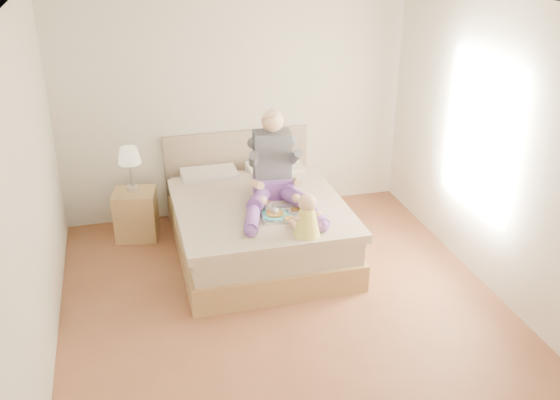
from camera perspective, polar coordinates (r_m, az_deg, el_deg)
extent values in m
cube|color=brown|center=(5.89, 0.21, -9.31)|extent=(4.00, 4.20, 0.01)
cube|color=silver|center=(4.91, 0.26, 17.72)|extent=(4.00, 4.20, 0.02)
cube|color=silver|center=(7.19, -4.15, 9.01)|extent=(4.00, 0.02, 2.70)
cube|color=silver|center=(3.50, 9.29, -9.65)|extent=(4.00, 0.02, 2.70)
cube|color=silver|center=(5.15, -21.80, 0.61)|extent=(0.02, 4.20, 2.70)
cube|color=silver|center=(6.05, 18.91, 4.60)|extent=(0.02, 4.20, 2.70)
cube|color=white|center=(6.19, 17.88, 5.67)|extent=(0.02, 1.30, 1.60)
cube|color=#F8EACB|center=(6.18, 17.84, 5.66)|extent=(0.01, 1.18, 1.48)
cube|color=olive|center=(6.66, -2.05, -3.55)|extent=(1.68, 2.13, 0.28)
cube|color=#C0AA8E|center=(6.54, -2.08, -1.55)|extent=(1.60, 2.05, 0.24)
cube|color=#C0AA8E|center=(6.34, -1.80, -0.80)|extent=(1.70, 1.80, 0.09)
cube|color=white|center=(7.07, -6.46, 2.10)|extent=(0.62, 0.40, 0.14)
cube|color=white|center=(7.20, -0.48, 2.71)|extent=(0.62, 0.40, 0.14)
cube|color=#836E5A|center=(7.46, -3.94, 2.71)|extent=(1.70, 0.08, 1.00)
cube|color=olive|center=(7.06, -13.02, -1.28)|extent=(0.51, 0.47, 0.55)
cylinder|color=silver|center=(6.98, -13.32, 1.05)|extent=(0.13, 0.13, 0.04)
cylinder|color=silver|center=(6.92, -13.45, 2.26)|extent=(0.03, 0.03, 0.27)
cone|color=#F4E8BF|center=(6.84, -13.63, 3.99)|extent=(0.24, 0.24, 0.18)
cube|color=#6C3E9C|center=(6.50, -0.63, 1.25)|extent=(0.43, 0.36, 0.19)
cube|color=#34353B|center=(6.43, -0.73, 4.14)|extent=(0.40, 0.27, 0.51)
sphere|color=#FBC79D|center=(6.28, -0.70, 7.27)|extent=(0.23, 0.23, 0.23)
cylinder|color=#6C3E9C|center=(6.26, -1.82, 0.15)|extent=(0.38, 0.56, 0.23)
cylinder|color=#6C3E9C|center=(5.89, -2.54, -1.69)|extent=(0.26, 0.50, 0.13)
sphere|color=#6C3E9C|center=(5.69, -2.69, -2.85)|extent=(0.12, 0.12, 0.12)
cylinder|color=#34353B|center=(6.27, -2.44, 3.74)|extent=(0.16, 0.33, 0.26)
cylinder|color=#FBC79D|center=(6.15, -2.10, 1.43)|extent=(0.08, 0.32, 0.17)
sphere|color=#FBC79D|center=(6.06, -1.60, -0.05)|extent=(0.09, 0.09, 0.09)
cylinder|color=#6C3E9C|center=(6.30, 1.22, 0.35)|extent=(0.29, 0.57, 0.23)
cylinder|color=#6C3E9C|center=(5.98, 3.08, -1.29)|extent=(0.17, 0.49, 0.13)
sphere|color=#6C3E9C|center=(5.79, 3.96, -2.36)|extent=(0.12, 0.12, 0.12)
cylinder|color=#34353B|center=(6.32, 1.36, 3.95)|extent=(0.10, 0.31, 0.26)
cylinder|color=#FBC79D|center=(6.21, 1.57, 1.66)|extent=(0.14, 0.33, 0.17)
sphere|color=#FBC79D|center=(6.11, 1.54, 0.15)|extent=(0.09, 0.09, 0.09)
cube|color=silver|center=(6.07, 0.40, -1.46)|extent=(0.49, 0.40, 0.01)
cylinder|color=#40B7B9|center=(6.07, -0.48, -1.36)|extent=(0.26, 0.26, 0.01)
cylinder|color=#B07F3A|center=(6.06, -0.48, -1.21)|extent=(0.18, 0.18, 0.02)
cylinder|color=silver|center=(6.15, -1.12, -0.57)|extent=(0.08, 0.08, 0.09)
torus|color=silver|center=(6.16, -0.68, -0.53)|extent=(0.02, 0.06, 0.06)
cylinder|color=brown|center=(6.13, -1.12, -0.21)|extent=(0.07, 0.07, 0.01)
cylinder|color=silver|center=(6.15, 1.39, -1.00)|extent=(0.15, 0.15, 0.01)
cube|color=#B07F3A|center=(6.14, 1.39, -0.87)|extent=(0.09, 0.08, 0.02)
cylinder|color=silver|center=(5.98, 0.73, -1.78)|extent=(0.15, 0.15, 0.01)
ellipsoid|color=red|center=(5.97, 0.93, -1.68)|extent=(0.04, 0.03, 0.01)
cylinder|color=white|center=(6.12, 2.00, -0.58)|extent=(0.07, 0.07, 0.12)
cylinder|color=orange|center=(6.12, 2.00, -0.60)|extent=(0.06, 0.06, 0.11)
cylinder|color=white|center=(5.99, 1.98, -1.59)|extent=(0.07, 0.07, 0.04)
cylinder|color=#402309|center=(5.99, 1.98, -1.60)|extent=(0.06, 0.06, 0.03)
cone|color=#FAF04F|center=(5.68, 2.47, -2.01)|extent=(0.25, 0.25, 0.27)
sphere|color=#FBC79D|center=(5.60, 2.51, -0.22)|extent=(0.16, 0.16, 0.16)
cylinder|color=#FBC79D|center=(5.80, 1.49, -2.37)|extent=(0.07, 0.19, 0.06)
sphere|color=#FBC79D|center=(5.87, 1.03, -2.00)|extent=(0.05, 0.05, 0.05)
cylinder|color=#FBC79D|center=(5.63, 1.55, -1.69)|extent=(0.06, 0.14, 0.11)
cylinder|color=#FBC79D|center=(5.84, 2.30, -2.19)|extent=(0.11, 0.20, 0.06)
sphere|color=#FBC79D|center=(5.91, 1.93, -1.81)|extent=(0.05, 0.05, 0.05)
cylinder|color=#FBC79D|center=(5.71, 3.30, -1.31)|extent=(0.10, 0.14, 0.11)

